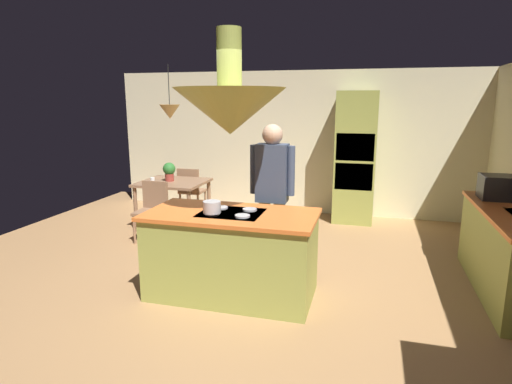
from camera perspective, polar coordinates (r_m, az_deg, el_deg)
ground at (r=4.84m, az=-2.45°, el=-12.57°), size 8.16×8.16×0.00m
wall_back at (r=7.79m, az=5.27°, el=6.62°), size 6.80×0.10×2.55m
kitchen_island at (r=4.49m, az=-3.29°, el=-8.32°), size 1.76×0.90×0.92m
counter_run_right at (r=5.25m, az=31.22°, el=-6.99°), size 0.73×2.04×0.90m
oven_tower at (r=7.29m, az=13.23°, el=4.51°), size 0.66×0.62×2.18m
dining_table at (r=6.94m, az=-11.13°, el=0.61°), size 1.03×0.93×0.76m
person_at_island at (r=4.93m, az=2.18°, el=0.47°), size 0.53×0.24×1.77m
range_hood at (r=4.21m, az=-3.54°, el=11.20°), size 1.10×1.10×1.00m
pendant_light_over_table at (r=6.81m, az=-11.55°, el=10.58°), size 0.32×0.32×0.82m
chair_facing_island at (r=6.38m, az=-13.79°, el=-1.95°), size 0.40×0.40×0.87m
chair_by_back_wall at (r=7.58m, az=-8.79°, el=0.48°), size 0.40×0.40×0.87m
potted_plant_on_table at (r=6.92m, az=-11.63°, el=2.83°), size 0.20×0.20×0.30m
cup_on_table at (r=6.82m, az=-13.79°, el=1.53°), size 0.07×0.07×0.09m
microwave_on_counter at (r=5.67m, az=30.23°, el=0.53°), size 0.46×0.36×0.28m
cooking_pot_on_cooktop at (r=4.27m, az=-5.97°, el=-2.03°), size 0.18×0.18×0.12m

